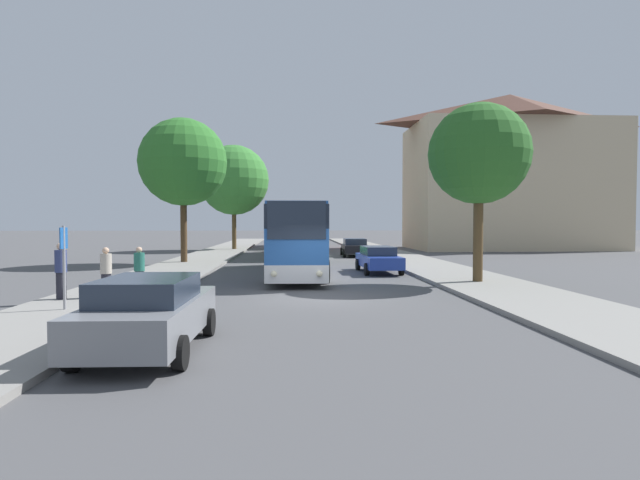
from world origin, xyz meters
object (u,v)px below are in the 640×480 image
object	(u,v)px
bus_front	(298,238)
pedestrian_waiting_near	(61,271)
bus_middle	(293,233)
tree_right_near	(479,154)
parked_car_left_curb	(149,312)
pedestrian_waiting_far	(106,272)
pedestrian_walking_back	(139,270)
tree_left_far	(183,162)
parked_car_right_far	(355,247)
bus_rear	(293,229)
parked_car_right_near	(378,259)
tree_left_near	(234,180)
bus_stop_sign	(64,257)

from	to	relation	value
bus_front	pedestrian_waiting_near	distance (m)	11.48
bus_middle	tree_right_near	world-z (taller)	tree_right_near
parked_car_left_curb	pedestrian_waiting_far	distance (m)	7.23
pedestrian_walking_back	tree_right_near	xyz separation A→B (m)	(13.05, 2.67, 4.46)
bus_middle	tree_left_far	xyz separation A→B (m)	(-6.81, -7.20, 4.51)
bus_middle	parked_car_right_far	bearing A→B (deg)	-4.21
bus_rear	pedestrian_waiting_near	world-z (taller)	bus_rear
pedestrian_waiting_near	bus_rear	bearing A→B (deg)	64.14
bus_front	parked_car_right_near	distance (m)	4.42
parked_car_right_near	pedestrian_waiting_far	bearing A→B (deg)	39.23
bus_middle	tree_left_near	xyz separation A→B (m)	(-5.40, 8.04, 4.72)
bus_front	tree_right_near	distance (m)	9.42
parked_car_right_far	pedestrian_waiting_far	xyz separation A→B (m)	(-10.99, -21.68, 0.25)
bus_middle	parked_car_left_curb	xyz separation A→B (m)	(-2.99, -28.61, -1.03)
parked_car_right_far	bus_middle	bearing A→B (deg)	-3.22
parked_car_right_far	pedestrian_waiting_near	world-z (taller)	pedestrian_waiting_near
bus_rear	bus_front	bearing A→B (deg)	-90.93
parked_car_left_curb	tree_left_far	bearing A→B (deg)	101.45
bus_stop_sign	pedestrian_waiting_near	size ratio (longest dim) A/B	1.31
parked_car_right_far	bus_front	bearing A→B (deg)	73.09
pedestrian_walking_back	pedestrian_waiting_far	bearing A→B (deg)	117.49
parked_car_right_near	pedestrian_walking_back	size ratio (longest dim) A/B	2.82
parked_car_left_curb	tree_left_far	xyz separation A→B (m)	(-3.82, 21.41, 5.54)
bus_middle	tree_right_near	xyz separation A→B (m)	(7.64, -18.44, 3.59)
bus_front	bus_middle	size ratio (longest dim) A/B	1.05
bus_middle	parked_car_right_near	world-z (taller)	bus_middle
parked_car_left_curb	tree_right_near	size ratio (longest dim) A/B	0.60
bus_rear	pedestrian_walking_back	size ratio (longest dim) A/B	6.82
bus_middle	parked_car_left_curb	world-z (taller)	bus_middle
parked_car_right_far	tree_right_near	size ratio (longest dim) A/B	0.60
parked_car_right_near	pedestrian_waiting_far	size ratio (longest dim) A/B	2.76
parked_car_right_near	parked_car_right_far	bearing A→B (deg)	-93.06
bus_middle	pedestrian_walking_back	xyz separation A→B (m)	(-5.41, -21.11, -0.87)
bus_middle	bus_rear	size ratio (longest dim) A/B	1.06
parked_car_left_curb	tree_right_near	distance (m)	15.42
bus_rear	parked_car_right_near	bearing A→B (deg)	-82.18
parked_car_right_near	tree_right_near	size ratio (longest dim) A/B	0.61
bus_rear	parked_car_right_far	world-z (taller)	bus_rear
bus_front	bus_stop_sign	xyz separation A→B (m)	(-6.71, -10.46, -0.21)
bus_front	parked_car_left_curb	world-z (taller)	bus_front
bus_stop_sign	tree_right_near	size ratio (longest dim) A/B	0.32
pedestrian_waiting_far	tree_left_far	distance (m)	15.87
pedestrian_walking_back	tree_left_far	distance (m)	14.98
pedestrian_walking_back	bus_front	bearing A→B (deg)	-63.24
bus_rear	bus_stop_sign	bearing A→B (deg)	-100.86
bus_rear	bus_middle	bearing A→B (deg)	-91.55
parked_car_right_far	tree_left_near	size ratio (longest dim) A/B	0.46
tree_left_near	tree_right_near	distance (m)	29.54
pedestrian_walking_back	tree_left_far	xyz separation A→B (m)	(-1.40, 13.91, 5.38)
bus_middle	pedestrian_walking_back	size ratio (longest dim) A/B	7.21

